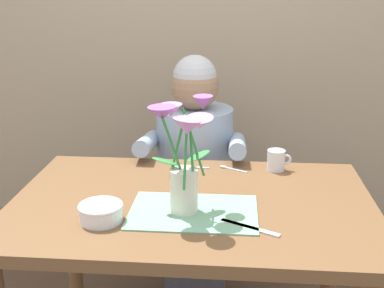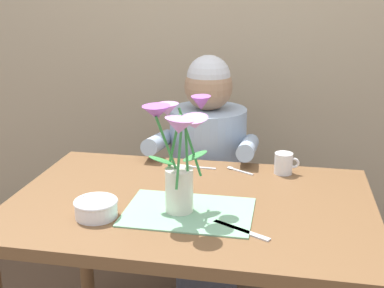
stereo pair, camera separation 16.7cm
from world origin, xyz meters
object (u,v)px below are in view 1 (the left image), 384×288
Objects in this scene: seated_person at (195,180)px; dinner_knife at (250,228)px; flower_vase at (184,153)px; ceramic_bowl at (101,212)px; tea_cup at (276,160)px.

seated_person is 0.85m from dinner_knife.
seated_person reaches higher than flower_vase.
ceramic_bowl reaches higher than dinner_knife.
flower_vase is at bearing -175.86° from dinner_knife.
ceramic_bowl is at bearing -153.76° from dinner_knife.
seated_person is 0.51m from tea_cup.
dinner_knife is (0.23, -0.80, 0.18)m from seated_person.
seated_person is at bearing 137.91° from tea_cup.
flower_vase is (0.02, -0.71, 0.38)m from seated_person.
seated_person is 3.19× the size of flower_vase.
dinner_knife is at bearing -70.35° from seated_person.
flower_vase is at bearing -84.19° from seated_person.
ceramic_bowl is at bearing -162.50° from flower_vase.
tea_cup is at bearing 52.38° from flower_vase.
tea_cup is (0.56, 0.48, 0.01)m from ceramic_bowl.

